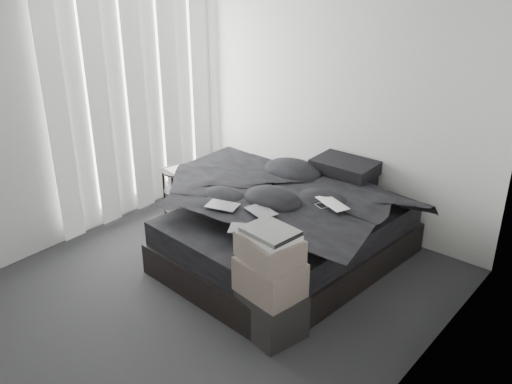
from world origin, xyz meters
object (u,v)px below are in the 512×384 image
Objects in this scene: side_stand at (181,199)px; bed at (287,247)px; box_lower at (270,311)px; laptop at (328,197)px.

bed is at bearing 6.22° from side_stand.
box_lower is at bearing -23.49° from side_stand.
side_stand is (-1.31, -0.14, 0.17)m from bed.
side_stand reaches higher than bed.
bed is 3.37× the size of side_stand.
box_lower is (0.53, -0.94, 0.04)m from bed.
box_lower is (1.83, -0.80, -0.14)m from side_stand.
laptop is at bearing 5.39° from side_stand.
side_stand reaches higher than box_lower.
laptop is at bearing 97.24° from box_lower.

